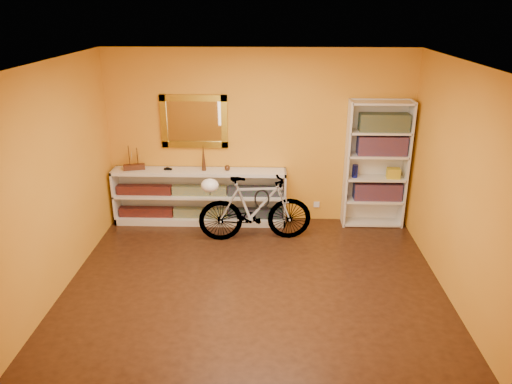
{
  "coord_description": "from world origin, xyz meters",
  "views": [
    {
      "loc": [
        0.19,
        -4.95,
        3.17
      ],
      "look_at": [
        0.0,
        0.7,
        0.95
      ],
      "focal_mm": 33.88,
      "sensor_mm": 36.0,
      "label": 1
    }
  ],
  "objects_px": {
    "console_unit": "(200,197)",
    "bicycle": "(255,209)",
    "bookcase": "(376,165)",
    "helmet": "(210,185)"
  },
  "relations": [
    {
      "from": "bookcase",
      "to": "bicycle",
      "type": "relative_size",
      "value": 1.17
    },
    {
      "from": "console_unit",
      "to": "bicycle",
      "type": "xyz_separation_m",
      "value": [
        0.86,
        -0.55,
        0.05
      ]
    },
    {
      "from": "console_unit",
      "to": "bookcase",
      "type": "bearing_deg",
      "value": 0.55
    },
    {
      "from": "bookcase",
      "to": "helmet",
      "type": "height_order",
      "value": "bookcase"
    },
    {
      "from": "helmet",
      "to": "bicycle",
      "type": "bearing_deg",
      "value": 5.78
    },
    {
      "from": "bicycle",
      "to": "console_unit",
      "type": "bearing_deg",
      "value": 51.47
    },
    {
      "from": "console_unit",
      "to": "bicycle",
      "type": "bearing_deg",
      "value": -32.75
    },
    {
      "from": "console_unit",
      "to": "bookcase",
      "type": "xyz_separation_m",
      "value": [
        2.62,
        0.03,
        0.52
      ]
    },
    {
      "from": "bookcase",
      "to": "helmet",
      "type": "bearing_deg",
      "value": -165.0
    },
    {
      "from": "console_unit",
      "to": "bookcase",
      "type": "height_order",
      "value": "bookcase"
    }
  ]
}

